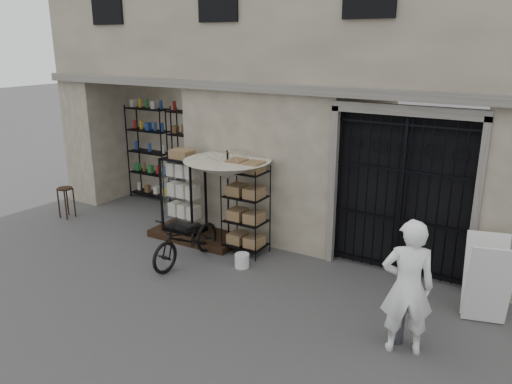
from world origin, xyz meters
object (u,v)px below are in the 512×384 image
Objects in this scene: market_umbrella at (227,164)px; easel_sign at (487,280)px; wooden_stool at (66,202)px; wire_rack at (246,211)px; white_bucket at (242,261)px; steel_bollard at (399,314)px; shopkeeper at (401,350)px; display_cabinet at (183,199)px; bicycle at (188,262)px.

easel_sign is (4.88, -0.30, -1.11)m from market_umbrella.
wooden_stool is 9.29m from easel_sign.
wooden_stool is at bearing -169.59° from wire_rack.
steel_bollard is (3.21, -0.93, 0.32)m from white_bucket.
shopkeeper is at bearing -18.04° from white_bucket.
shopkeeper is (3.62, -1.70, -0.88)m from wire_rack.
display_cabinet is at bearing 8.14° from wooden_stool.
wooden_stool is at bearing 172.53° from steel_bollard.
white_bucket is 3.36m from steel_bollard.
steel_bollard is (5.09, -1.56, -0.42)m from display_cabinet.
wooden_stool is at bearing 175.51° from bicycle.
wooden_stool is at bearing -174.00° from market_umbrella.
display_cabinet is 1.58m from wire_rack.
steel_bollard reaches higher than shopkeeper.
display_cabinet is 0.91× the size of shopkeeper.
wire_rack is 4.87m from wooden_stool.
wire_rack is at bearing 116.09° from white_bucket.
display_cabinet reaches higher than easel_sign.
easel_sign is (4.15, 0.32, 0.54)m from white_bucket.
steel_bollard is (3.94, -1.56, -1.32)m from market_umbrella.
market_umbrella is 1.90m from white_bucket.
easel_sign is (4.46, -0.30, -0.21)m from wire_rack.
wooden_stool is (-3.25, -0.46, -0.48)m from display_cabinet.
market_umbrella is 8.95× the size of white_bucket.
wire_rack is 1.50m from bicycle.
bicycle reaches higher than shopkeeper.
bicycle is at bearing 172.30° from easel_sign.
display_cabinet is at bearing 162.02° from easel_sign.
bicycle is at bearing -32.34° from shopkeeper.
market_umbrella is 1.90× the size of easel_sign.
market_umbrella is 2.05m from bicycle.
shopkeeper is at bearing -22.85° from market_umbrella.
wire_rack is 0.73× the size of market_umbrella.
display_cabinet is 1.57m from bicycle.
white_bucket is at bearing -40.67° from market_umbrella.
display_cabinet is 1.47m from market_umbrella.
steel_bollard is at bearing -141.97° from easel_sign.
bicycle is 4.30m from steel_bollard.
easel_sign is at bearing 1.10° from wire_rack.
steel_bollard is at bearing -5.21° from bicycle.
shopkeeper is at bearing -8.58° from display_cabinet.
white_bucket reaches higher than shopkeeper.
market_umbrella is at bearing 9.49° from display_cabinet.
wire_rack is 0.99m from market_umbrella.
white_bucket is 0.21× the size of easel_sign.
wire_rack is 4.47m from easel_sign.
white_bucket is 0.30× the size of steel_bollard.
bicycle is 4.16m from wooden_stool.
shopkeeper is at bearing -6.93° from bicycle.
white_bucket is 0.37× the size of wooden_stool.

